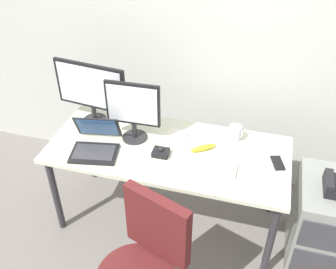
% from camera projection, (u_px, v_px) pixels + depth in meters
% --- Properties ---
extents(ground_plane, '(8.00, 8.00, 0.00)m').
position_uv_depth(ground_plane, '(168.00, 217.00, 3.09)').
color(ground_plane, slate).
extents(back_wall, '(6.00, 0.10, 2.80)m').
position_uv_depth(back_wall, '(194.00, 16.00, 2.81)').
color(back_wall, beige).
rests_on(back_wall, ground).
extents(desk, '(1.66, 0.73, 0.71)m').
position_uv_depth(desk, '(168.00, 156.00, 2.71)').
color(desk, beige).
rests_on(desk, ground).
extents(file_cabinet, '(0.42, 0.53, 0.65)m').
position_uv_depth(file_cabinet, '(324.00, 222.00, 2.64)').
color(file_cabinet, gray).
rests_on(file_cabinet, ground).
extents(monitor_main, '(0.56, 0.18, 0.48)m').
position_uv_depth(monitor_main, '(91.00, 89.00, 2.78)').
color(monitor_main, '#262628').
rests_on(monitor_main, desk).
extents(monitor_side, '(0.38, 0.18, 0.44)m').
position_uv_depth(monitor_side, '(133.00, 108.00, 2.62)').
color(monitor_side, '#262628').
rests_on(monitor_side, desk).
extents(keyboard, '(0.41, 0.14, 0.03)m').
position_uv_depth(keyboard, '(205.00, 166.00, 2.50)').
color(keyboard, silver).
rests_on(keyboard, desk).
extents(laptop, '(0.36, 0.37, 0.22)m').
position_uv_depth(laptop, '(96.00, 143.00, 2.63)').
color(laptop, black).
rests_on(laptop, desk).
extents(trackball_mouse, '(0.11, 0.09, 0.07)m').
position_uv_depth(trackball_mouse, '(161.00, 152.00, 2.60)').
color(trackball_mouse, black).
rests_on(trackball_mouse, desk).
extents(coffee_mug, '(0.10, 0.09, 0.11)m').
position_uv_depth(coffee_mug, '(236.00, 133.00, 2.73)').
color(coffee_mug, silver).
rests_on(coffee_mug, desk).
extents(paper_notepad, '(0.21, 0.25, 0.01)m').
position_uv_depth(paper_notepad, '(174.00, 138.00, 2.76)').
color(paper_notepad, white).
rests_on(paper_notepad, desk).
extents(cell_phone, '(0.11, 0.16, 0.01)m').
position_uv_depth(cell_phone, '(278.00, 163.00, 2.54)').
color(cell_phone, black).
rests_on(cell_phone, desk).
extents(banana, '(0.18, 0.15, 0.04)m').
position_uv_depth(banana, '(203.00, 148.00, 2.64)').
color(banana, yellow).
rests_on(banana, desk).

